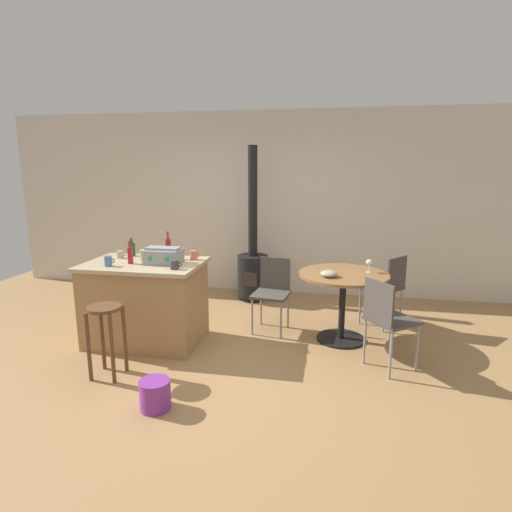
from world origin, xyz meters
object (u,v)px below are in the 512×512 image
object	(u,v)px
wooden_stool	(106,327)
bottle_2	(130,255)
kitchen_island	(146,302)
folding_chair_near	(387,317)
wood_stove	(253,264)
bottle_1	(132,249)
folding_chair_left	(272,289)
cup_1	(108,261)
serving_bowl	(329,274)
plastic_bucket	(155,395)
cup_0	(194,255)
cup_4	(175,265)
wine_glass	(369,263)
dining_table	(343,289)
folding_chair_far	(387,285)
cup_2	(120,254)
cup_3	(144,254)
bottle_0	(168,248)
toolbox	(163,256)

from	to	relation	value
wooden_stool	bottle_2	size ratio (longest dim) A/B	2.75
kitchen_island	folding_chair_near	size ratio (longest dim) A/B	1.41
wood_stove	bottle_1	distance (m)	1.85
folding_chair_left	bottle_2	size ratio (longest dim) A/B	3.46
folding_chair_left	cup_1	bearing A→B (deg)	-152.69
bottle_2	folding_chair_near	bearing A→B (deg)	-2.77
serving_bowl	plastic_bucket	size ratio (longest dim) A/B	0.73
cup_0	cup_1	world-z (taller)	cup_1
wooden_stool	cup_1	xyz separation A→B (m)	(-0.27, 0.58, 0.47)
cup_4	wine_glass	bearing A→B (deg)	20.69
cup_1	dining_table	bearing A→B (deg)	15.08
folding_chair_far	cup_0	distance (m)	2.30
folding_chair_near	folding_chair_far	bearing A→B (deg)	83.48
wooden_stool	cup_2	world-z (taller)	cup_2
cup_1	cup_3	distance (m)	0.44
cup_4	folding_chair_far	bearing A→B (deg)	27.58
dining_table	cup_3	world-z (taller)	cup_3
wine_glass	plastic_bucket	distance (m)	2.58
cup_3	kitchen_island	bearing A→B (deg)	-67.75
dining_table	wood_stove	xyz separation A→B (m)	(-1.24, 1.26, -0.06)
wooden_stool	serving_bowl	xyz separation A→B (m)	(1.96, 1.05, 0.33)
wooden_stool	folding_chair_near	size ratio (longest dim) A/B	0.77
folding_chair_left	cup_1	distance (m)	1.84
wood_stove	bottle_0	xyz separation A→B (m)	(-0.68, -1.44, 0.49)
wood_stove	cup_0	bearing A→B (deg)	-104.84
kitchen_island	dining_table	xyz separation A→B (m)	(2.11, 0.42, 0.14)
folding_chair_far	cup_4	bearing A→B (deg)	-152.42
serving_bowl	cup_2	bearing A→B (deg)	-178.03
kitchen_island	bottle_0	bearing A→B (deg)	51.45
wooden_stool	cup_4	distance (m)	0.87
kitchen_island	folding_chair_far	xyz separation A→B (m)	(2.63, 0.93, 0.07)
folding_chair_left	kitchen_island	bearing A→B (deg)	-155.44
cup_2	cup_3	distance (m)	0.29
wood_stove	folding_chair_far	bearing A→B (deg)	-23.00
kitchen_island	cup_0	bearing A→B (deg)	26.35
folding_chair_near	folding_chair_left	size ratio (longest dim) A/B	1.04
wooden_stool	cup_4	xyz separation A→B (m)	(0.45, 0.59, 0.46)
cup_1	cup_2	size ratio (longest dim) A/B	1.01
cup_3	cup_4	xyz separation A→B (m)	(0.50, -0.38, -0.01)
bottle_2	cup_4	world-z (taller)	bottle_2
folding_chair_far	cup_0	size ratio (longest dim) A/B	7.77
wine_glass	folding_chair_left	bearing A→B (deg)	175.60
cup_0	cup_3	bearing A→B (deg)	-171.67
folding_chair_near	cup_1	distance (m)	2.81
wood_stove	cup_1	world-z (taller)	wood_stove
folding_chair_far	toolbox	distance (m)	2.61
kitchen_island	bottle_2	distance (m)	0.55
wooden_stool	bottle_0	xyz separation A→B (m)	(0.20, 1.04, 0.54)
kitchen_island	folding_chair_far	distance (m)	2.79
toolbox	bottle_2	world-z (taller)	bottle_2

